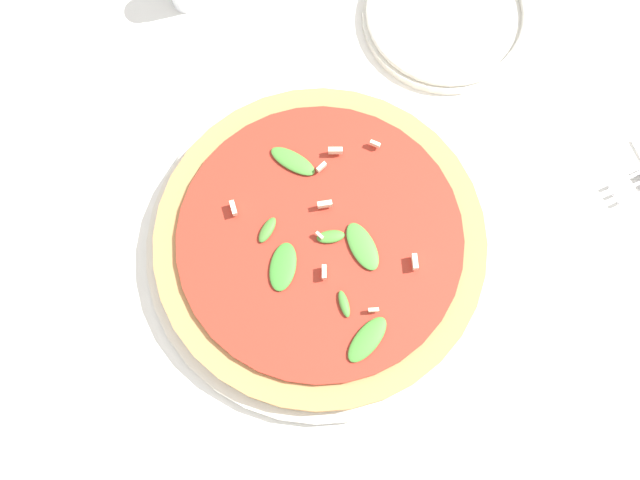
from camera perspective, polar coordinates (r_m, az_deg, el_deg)
ground_plane at (r=0.71m, az=-2.61°, el=1.23°), size 6.00×6.00×0.00m
pizza_arugula_main at (r=0.69m, az=0.00°, el=-0.30°), size 0.32×0.32×0.05m
side_plate_white at (r=0.81m, az=9.63°, el=16.57°), size 0.17×0.17×0.02m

